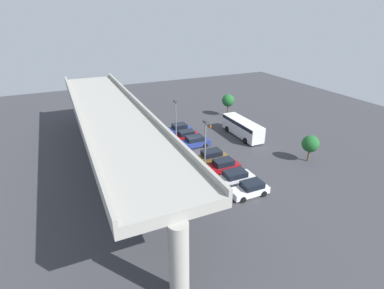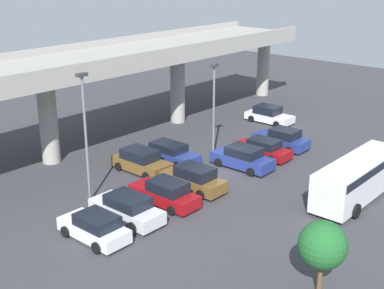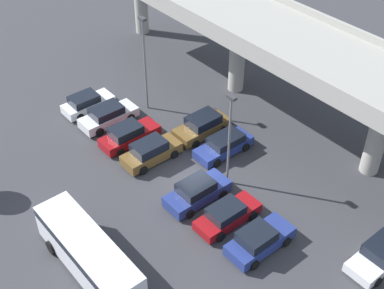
% 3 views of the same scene
% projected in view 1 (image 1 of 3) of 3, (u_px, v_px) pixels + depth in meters
% --- Properties ---
extents(ground_plane, '(91.33, 91.33, 0.00)m').
position_uv_depth(ground_plane, '(193.00, 151.00, 42.88)').
color(ground_plane, '#38383D').
extents(highway_overpass, '(43.98, 7.74, 7.98)m').
position_uv_depth(highway_overpass, '(112.00, 119.00, 36.12)').
color(highway_overpass, '#9E9B93').
rests_on(highway_overpass, ground_plane).
extents(parked_car_0, '(2.05, 4.30, 1.55)m').
position_uv_depth(parked_car_0, '(250.00, 189.00, 32.56)').
color(parked_car_0, silver).
rests_on(parked_car_0, ground_plane).
extents(parked_car_1, '(2.13, 4.78, 1.61)m').
position_uv_depth(parked_car_1, '(234.00, 178.00, 34.65)').
color(parked_car_1, silver).
rests_on(parked_car_1, ground_plane).
extents(parked_car_2, '(2.03, 4.77, 1.60)m').
position_uv_depth(parked_car_2, '(222.00, 166.00, 37.28)').
color(parked_car_2, maroon).
rests_on(parked_car_2, ground_plane).
extents(parked_car_3, '(2.05, 4.57, 1.69)m').
position_uv_depth(parked_car_3, '(211.00, 157.00, 39.56)').
color(parked_car_3, brown).
rests_on(parked_car_3, ground_plane).
extents(parked_car_4, '(2.16, 4.72, 1.63)m').
position_uv_depth(parked_car_4, '(194.00, 142.00, 44.10)').
color(parked_car_4, navy).
rests_on(parked_car_4, ground_plane).
extents(parked_car_5, '(2.16, 4.54, 1.63)m').
position_uv_depth(parked_car_5, '(178.00, 129.00, 48.75)').
color(parked_car_5, navy).
rests_on(parked_car_5, ground_plane).
extents(parked_car_6, '(2.16, 4.50, 1.56)m').
position_uv_depth(parked_car_6, '(140.00, 123.00, 51.46)').
color(parked_car_6, silver).
rests_on(parked_car_6, ground_plane).
extents(parked_car_7, '(2.17, 4.62, 1.67)m').
position_uv_depth(parked_car_7, '(175.00, 164.00, 37.66)').
color(parked_car_7, brown).
rests_on(parked_car_7, ground_plane).
extents(parked_car_8, '(2.06, 4.72, 1.46)m').
position_uv_depth(parked_car_8, '(169.00, 156.00, 40.10)').
color(parked_car_8, navy).
rests_on(parked_car_8, ground_plane).
extents(parked_car_9, '(2.02, 4.62, 1.48)m').
position_uv_depth(parked_car_9, '(185.00, 136.00, 46.43)').
color(parked_car_9, maroon).
rests_on(parked_car_9, ground_plane).
extents(shuttle_bus, '(8.70, 2.63, 2.64)m').
position_uv_depth(shuttle_bus, '(242.00, 127.00, 47.47)').
color(shuttle_bus, silver).
rests_on(shuttle_bus, ground_plane).
extents(lamp_post_near_aisle, '(0.70, 0.35, 7.37)m').
position_uv_depth(lamp_post_near_aisle, '(176.00, 122.00, 41.56)').
color(lamp_post_near_aisle, slate).
rests_on(lamp_post_near_aisle, ground_plane).
extents(lamp_post_mid_lot, '(0.70, 0.35, 8.27)m').
position_uv_depth(lamp_post_mid_lot, '(205.00, 151.00, 31.75)').
color(lamp_post_mid_lot, slate).
rests_on(lamp_post_mid_lot, ground_plane).
extents(tree_front_left, '(2.24, 2.24, 3.65)m').
position_uv_depth(tree_front_left, '(310.00, 144.00, 39.18)').
color(tree_front_left, brown).
rests_on(tree_front_left, ground_plane).
extents(tree_front_centre, '(2.30, 2.30, 4.17)m').
position_uv_depth(tree_front_centre, '(228.00, 101.00, 56.06)').
color(tree_front_centre, brown).
rests_on(tree_front_centre, ground_plane).
extents(traffic_cone, '(0.44, 0.44, 0.70)m').
position_uv_depth(traffic_cone, '(211.00, 126.00, 51.33)').
color(traffic_cone, black).
rests_on(traffic_cone, ground_plane).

